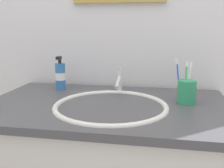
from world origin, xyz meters
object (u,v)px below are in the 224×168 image
object	(u,v)px
toothbrush_white	(189,79)
faucet	(119,81)
toothbrush_cup	(187,92)
soap_dispenser	(60,76)
toothbrush_blue	(178,77)
toothbrush_green	(186,78)

from	to	relation	value
toothbrush_white	faucet	bearing A→B (deg)	163.48
faucet	toothbrush_white	size ratio (longest dim) A/B	0.87
toothbrush_cup	soap_dispenser	world-z (taller)	soap_dispenser
soap_dispenser	toothbrush_blue	bearing A→B (deg)	-12.34
toothbrush_blue	toothbrush_white	bearing A→B (deg)	19.27
toothbrush_white	soap_dispenser	distance (m)	0.66
faucet	toothbrush_cup	distance (m)	0.34
toothbrush_green	toothbrush_blue	distance (m)	0.04
toothbrush_cup	soap_dispenser	size ratio (longest dim) A/B	0.57
faucet	toothbrush_blue	xyz separation A→B (m)	(0.28, -0.11, 0.05)
soap_dispenser	toothbrush_cup	bearing A→B (deg)	-12.90
toothbrush_blue	toothbrush_white	size ratio (longest dim) A/B	1.10
toothbrush_cup	toothbrush_white	world-z (taller)	toothbrush_white
toothbrush_cup	toothbrush_white	size ratio (longest dim) A/B	0.60
toothbrush_white	toothbrush_green	bearing A→B (deg)	-162.53
faucet	soap_dispenser	size ratio (longest dim) A/B	0.83
faucet	toothbrush_blue	world-z (taller)	toothbrush_blue
faucet	toothbrush_blue	distance (m)	0.31
faucet	toothbrush_green	size ratio (longest dim) A/B	0.84
toothbrush_green	toothbrush_blue	bearing A→B (deg)	-160.05
toothbrush_cup	soap_dispenser	bearing A→B (deg)	167.10
toothbrush_cup	toothbrush_white	xyz separation A→B (m)	(0.01, 0.03, 0.05)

